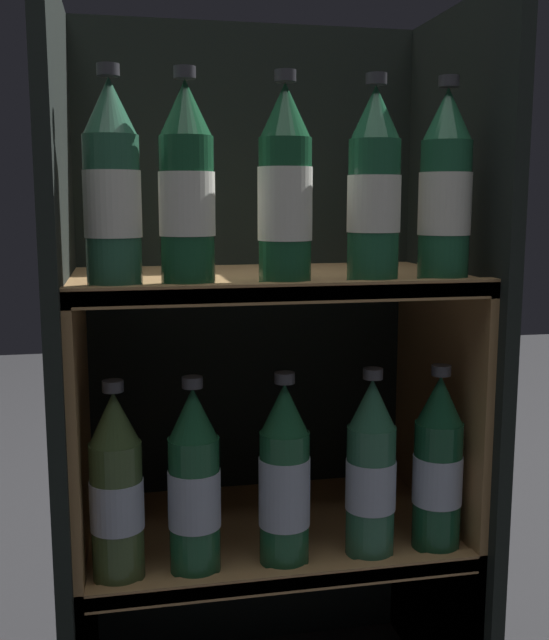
{
  "coord_description": "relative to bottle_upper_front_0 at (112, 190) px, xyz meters",
  "views": [
    {
      "loc": [
        -0.2,
        -0.87,
        0.76
      ],
      "look_at": [
        0.0,
        0.11,
        0.6
      ],
      "focal_mm": 42.0,
      "sensor_mm": 36.0,
      "label": 1
    }
  ],
  "objects": [
    {
      "name": "fridge_back_wall",
      "position": [
        0.21,
        0.29,
        -0.26
      ],
      "size": [
        0.58,
        0.02,
        1.04
      ],
      "primitive_type": "cube",
      "color": "black",
      "rests_on": "ground_plane"
    },
    {
      "name": "fridge_side_left",
      "position": [
        -0.07,
        0.11,
        -0.26
      ],
      "size": [
        0.02,
        0.37,
        1.04
      ],
      "primitive_type": "cube",
      "color": "black",
      "rests_on": "ground_plane"
    },
    {
      "name": "fridge_side_right",
      "position": [
        0.49,
        0.11,
        -0.26
      ],
      "size": [
        0.02,
        0.37,
        1.04
      ],
      "primitive_type": "cube",
      "color": "black",
      "rests_on": "ground_plane"
    },
    {
      "name": "shelf_lower",
      "position": [
        0.21,
        0.11,
        -0.55
      ],
      "size": [
        0.54,
        0.33,
        0.29
      ],
      "color": "#9E7547",
      "rests_on": "ground_plane"
    },
    {
      "name": "shelf_upper",
      "position": [
        0.21,
        0.11,
        -0.32
      ],
      "size": [
        0.54,
        0.33,
        0.67
      ],
      "color": "#9E7547",
      "rests_on": "ground_plane"
    },
    {
      "name": "bottle_upper_front_0",
      "position": [
        0.0,
        0.0,
        0.0
      ],
      "size": [
        0.07,
        0.07,
        0.26
      ],
      "color": "#285B42",
      "rests_on": "shelf_upper"
    },
    {
      "name": "bottle_upper_front_1",
      "position": [
        0.09,
        -0.0,
        0.0
      ],
      "size": [
        0.07,
        0.07,
        0.26
      ],
      "color": "#194C2D",
      "rests_on": "shelf_upper"
    },
    {
      "name": "bottle_upper_front_2",
      "position": [
        0.21,
        0.0,
        -0.0
      ],
      "size": [
        0.07,
        0.07,
        0.26
      ],
      "color": "#194C2D",
      "rests_on": "shelf_upper"
    },
    {
      "name": "bottle_upper_front_3",
      "position": [
        0.33,
        0.0,
        0.0
      ],
      "size": [
        0.07,
        0.07,
        0.26
      ],
      "color": "#1E5638",
      "rests_on": "shelf_upper"
    },
    {
      "name": "bottle_upper_front_4",
      "position": [
        0.42,
        -0.0,
        -0.0
      ],
      "size": [
        0.07,
        0.07,
        0.26
      ],
      "color": "#1E5638",
      "rests_on": "shelf_upper"
    },
    {
      "name": "bottle_lower_front_0",
      "position": [
        -0.01,
        0.0,
        -0.37
      ],
      "size": [
        0.07,
        0.07,
        0.26
      ],
      "color": "#384C28",
      "rests_on": "shelf_lower"
    },
    {
      "name": "bottle_lower_front_1",
      "position": [
        0.09,
        -0.0,
        -0.38
      ],
      "size": [
        0.07,
        0.07,
        0.26
      ],
      "color": "#194C2D",
      "rests_on": "shelf_lower"
    },
    {
      "name": "bottle_lower_front_2",
      "position": [
        0.21,
        -0.0,
        -0.38
      ],
      "size": [
        0.07,
        0.07,
        0.26
      ],
      "color": "#194C2D",
      "rests_on": "shelf_lower"
    },
    {
      "name": "bottle_lower_front_3",
      "position": [
        0.33,
        -0.0,
        -0.38
      ],
      "size": [
        0.07,
        0.07,
        0.26
      ],
      "color": "#285B42",
      "rests_on": "shelf_lower"
    },
    {
      "name": "bottle_lower_front_4",
      "position": [
        0.43,
        0.0,
        -0.38
      ],
      "size": [
        0.07,
        0.07,
        0.26
      ],
      "color": "#144228",
      "rests_on": "shelf_lower"
    }
  ]
}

